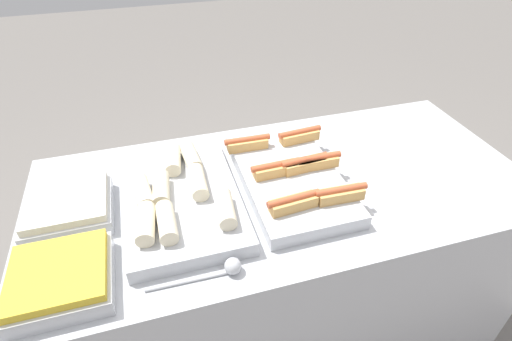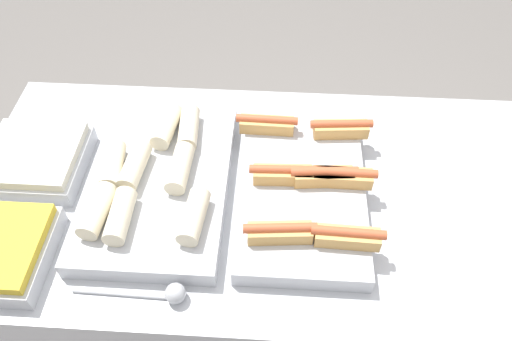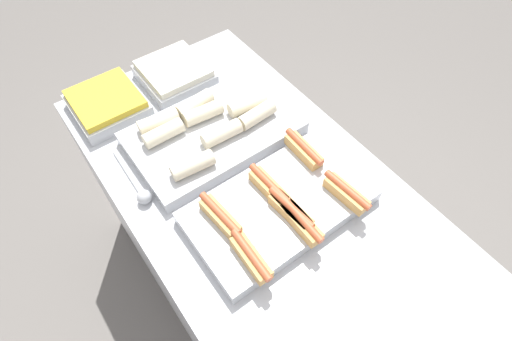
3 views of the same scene
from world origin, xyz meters
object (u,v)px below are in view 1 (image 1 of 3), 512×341
at_px(tray_hotdogs, 290,175).
at_px(tray_wraps, 180,196).
at_px(tray_side_front, 60,279).
at_px(tray_side_back, 69,208).
at_px(serving_spoon_near, 225,269).

distance_m(tray_hotdogs, tray_wraps, 0.37).
distance_m(tray_side_front, tray_side_back, 0.28).
xyz_separation_m(tray_hotdogs, tray_side_front, (-0.70, -0.24, 0.00)).
bearing_deg(serving_spoon_near, tray_wraps, 103.51).
xyz_separation_m(tray_hotdogs, tray_wraps, (-0.37, -0.00, 0.00)).
relative_size(tray_wraps, tray_side_front, 2.22).
bearing_deg(serving_spoon_near, tray_hotdogs, 46.17).
xyz_separation_m(tray_side_front, tray_side_back, (0.00, 0.28, 0.00)).
height_order(tray_hotdogs, serving_spoon_near, tray_hotdogs).
distance_m(tray_wraps, tray_side_back, 0.34).
xyz_separation_m(tray_hotdogs, serving_spoon_near, (-0.30, -0.31, -0.02)).
height_order(tray_wraps, tray_side_back, tray_wraps).
distance_m(tray_side_front, serving_spoon_near, 0.41).
relative_size(tray_side_front, tray_side_back, 1.00).
xyz_separation_m(tray_hotdogs, tray_side_back, (-0.70, 0.04, 0.00)).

